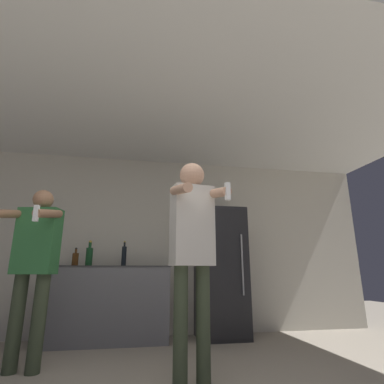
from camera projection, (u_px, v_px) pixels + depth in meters
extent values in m
cube|color=beige|center=(146.00, 243.00, 4.44)|extent=(7.00, 0.06, 2.55)
cube|color=silver|center=(156.00, 113.00, 3.35)|extent=(7.00, 3.45, 0.05)
cube|color=#262628|center=(220.00, 271.00, 4.19)|extent=(0.65, 0.61, 1.73)
cube|color=black|center=(227.00, 271.00, 3.90)|extent=(0.62, 0.01, 1.66)
cylinder|color=#99999E|center=(242.00, 264.00, 3.94)|extent=(0.02, 0.02, 0.78)
cube|color=slate|center=(109.00, 304.00, 3.83)|extent=(1.50, 0.60, 0.92)
cube|color=#38383A|center=(111.00, 266.00, 3.95)|extent=(1.53, 0.63, 0.01)
cylinder|color=black|center=(124.00, 256.00, 4.03)|extent=(0.06, 0.06, 0.26)
cylinder|color=black|center=(125.00, 244.00, 4.07)|extent=(0.02, 0.02, 0.06)
sphere|color=#B29933|center=(125.00, 242.00, 4.07)|extent=(0.03, 0.03, 0.03)
cylinder|color=#194723|center=(89.00, 257.00, 3.94)|extent=(0.09, 0.09, 0.23)
cylinder|color=#194723|center=(90.00, 245.00, 3.98)|extent=(0.04, 0.04, 0.08)
sphere|color=#B29933|center=(90.00, 242.00, 3.99)|extent=(0.04, 0.04, 0.04)
cylinder|color=#563314|center=(75.00, 259.00, 3.90)|extent=(0.08, 0.08, 0.16)
cylinder|color=#563314|center=(76.00, 251.00, 3.93)|extent=(0.03, 0.03, 0.06)
sphere|color=black|center=(76.00, 249.00, 3.94)|extent=(0.03, 0.03, 0.03)
cylinder|color=#38422D|center=(181.00, 326.00, 2.32)|extent=(0.11, 0.11, 0.90)
cylinder|color=#38422D|center=(203.00, 324.00, 2.39)|extent=(0.11, 0.11, 0.90)
cube|color=beige|center=(192.00, 225.00, 2.56)|extent=(0.38, 0.26, 0.68)
sphere|color=tan|center=(192.00, 175.00, 2.67)|extent=(0.22, 0.22, 0.22)
cylinder|color=tan|center=(181.00, 189.00, 2.41)|extent=(0.14, 0.38, 0.14)
cylinder|color=tan|center=(218.00, 193.00, 2.52)|extent=(0.14, 0.38, 0.14)
cube|color=white|center=(227.00, 191.00, 2.35)|extent=(0.04, 0.04, 0.14)
cylinder|color=#38422D|center=(16.00, 322.00, 2.70)|extent=(0.13, 0.13, 0.83)
cylinder|color=#38422D|center=(38.00, 322.00, 2.69)|extent=(0.13, 0.13, 0.83)
cube|color=#2D6B38|center=(38.00, 241.00, 2.88)|extent=(0.41, 0.27, 0.62)
sphere|color=#9E7051|center=(43.00, 200.00, 2.99)|extent=(0.19, 0.19, 0.19)
cylinder|color=#9E7051|center=(11.00, 214.00, 2.75)|extent=(0.16, 0.43, 0.15)
cylinder|color=#9E7051|center=(48.00, 214.00, 2.74)|extent=(0.16, 0.43, 0.15)
cube|color=white|center=(36.00, 213.00, 2.53)|extent=(0.04, 0.04, 0.14)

